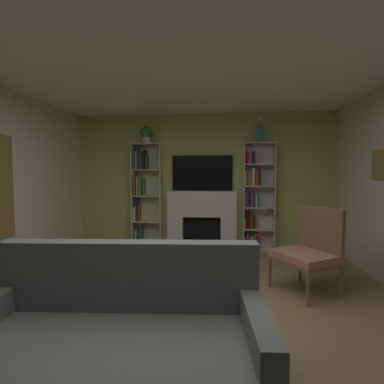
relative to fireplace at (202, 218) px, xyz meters
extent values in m
plane|color=olive|center=(0.00, -3.03, -0.59)|extent=(7.55, 7.55, 0.00)
cube|color=#ADBD62|center=(0.00, 0.14, 0.73)|extent=(5.16, 0.06, 2.63)
cube|color=olive|center=(2.51, -1.52, 1.00)|extent=(0.03, 0.38, 0.39)
cube|color=#939455|center=(2.50, -1.52, 1.00)|extent=(0.01, 0.32, 0.33)
cube|color=white|center=(0.00, -3.03, 2.07)|extent=(5.16, 6.41, 0.06)
cube|color=white|center=(-0.52, 0.00, -0.28)|extent=(0.30, 0.22, 0.62)
cube|color=white|center=(0.52, 0.00, -0.28)|extent=(0.30, 0.22, 0.62)
cube|color=white|center=(0.00, 0.00, 0.28)|extent=(1.34, 0.22, 0.50)
cube|color=black|center=(0.00, 0.07, -0.28)|extent=(0.74, 0.08, 0.62)
cube|color=#5C5056|center=(0.00, -0.25, -0.58)|extent=(1.44, 0.30, 0.03)
cube|color=black|center=(0.00, 0.08, 0.88)|extent=(1.18, 0.06, 0.69)
cube|color=beige|center=(-1.37, -0.03, 0.43)|extent=(0.02, 0.28, 2.04)
cube|color=beige|center=(-0.80, -0.03, 0.43)|extent=(0.02, 0.28, 2.04)
cube|color=beige|center=(-1.08, 0.10, 0.43)|extent=(0.59, 0.02, 2.04)
cube|color=beige|center=(-1.08, -0.03, -0.58)|extent=(0.55, 0.28, 0.02)
cube|color=olive|center=(-1.34, 0.01, -0.44)|extent=(0.02, 0.16, 0.26)
cube|color=beige|center=(-1.30, -0.02, -0.41)|extent=(0.02, 0.23, 0.33)
cube|color=#254F95|center=(-1.25, 0.01, -0.40)|extent=(0.03, 0.16, 0.35)
cube|color=#297151|center=(-1.20, -0.02, -0.35)|extent=(0.03, 0.22, 0.45)
cube|color=beige|center=(-1.08, -0.03, -0.08)|extent=(0.55, 0.28, 0.02)
cube|color=beige|center=(-1.33, -0.01, 0.07)|extent=(0.04, 0.21, 0.28)
cube|color=navy|center=(-1.29, -0.02, 0.14)|extent=(0.02, 0.22, 0.43)
cube|color=#B9311C|center=(-1.25, 0.00, 0.09)|extent=(0.02, 0.19, 0.33)
cube|color=beige|center=(-1.08, -0.03, 0.43)|extent=(0.55, 0.28, 0.02)
cube|color=brown|center=(-1.33, -0.02, 0.63)|extent=(0.04, 0.22, 0.39)
cube|color=beige|center=(-1.27, 0.00, 0.62)|extent=(0.03, 0.20, 0.37)
cube|color=olive|center=(-1.22, -0.01, 0.62)|extent=(0.04, 0.20, 0.36)
cube|color=#3A813F|center=(-1.16, 0.01, 0.61)|extent=(0.04, 0.16, 0.35)
cube|color=beige|center=(-1.08, -0.03, 0.94)|extent=(0.55, 0.28, 0.02)
cube|color=#2B6855|center=(-1.33, -0.01, 1.16)|extent=(0.04, 0.20, 0.43)
cube|color=beige|center=(-1.29, 0.00, 1.13)|extent=(0.02, 0.19, 0.35)
cube|color=#632E68|center=(-1.25, -0.01, 1.16)|extent=(0.03, 0.21, 0.41)
cube|color=#1F7F4E|center=(-1.22, 0.01, 1.13)|extent=(0.03, 0.17, 0.36)
cube|color=#55337C|center=(-1.17, -0.01, 1.12)|extent=(0.03, 0.20, 0.35)
cube|color=black|center=(-1.12, -0.02, 1.13)|extent=(0.02, 0.23, 0.37)
cube|color=#326351|center=(-1.08, -0.01, 1.09)|extent=(0.03, 0.20, 0.28)
cube|color=beige|center=(-1.08, -0.03, 1.44)|extent=(0.55, 0.28, 0.02)
cube|color=silver|center=(0.80, -0.04, 0.43)|extent=(0.02, 0.29, 2.04)
cube|color=silver|center=(1.37, -0.04, 0.43)|extent=(0.02, 0.29, 2.04)
cube|color=silver|center=(1.08, 0.10, 0.43)|extent=(0.59, 0.02, 2.04)
cube|color=silver|center=(1.08, -0.04, -0.58)|extent=(0.55, 0.29, 0.02)
cube|color=#66337B|center=(0.84, -0.03, -0.45)|extent=(0.04, 0.24, 0.25)
cube|color=#9A5E3F|center=(0.88, -0.02, -0.42)|extent=(0.02, 0.22, 0.30)
cube|color=#2B6D52|center=(0.93, 0.01, -0.45)|extent=(0.03, 0.17, 0.26)
cube|color=beige|center=(0.96, 0.00, -0.45)|extent=(0.04, 0.18, 0.25)
cube|color=brown|center=(1.01, -0.03, -0.42)|extent=(0.03, 0.24, 0.31)
cube|color=#B51F37|center=(1.06, -0.02, -0.42)|extent=(0.03, 0.22, 0.31)
cube|color=silver|center=(1.08, -0.04, -0.18)|extent=(0.55, 0.29, 0.02)
cube|color=#946032|center=(0.83, -0.03, -0.07)|extent=(0.03, 0.25, 0.21)
cube|color=black|center=(0.89, 0.01, -0.02)|extent=(0.04, 0.17, 0.31)
cube|color=#AD2319|center=(0.94, -0.02, -0.04)|extent=(0.03, 0.22, 0.28)
cube|color=olive|center=(0.97, 0.01, -0.04)|extent=(0.02, 0.17, 0.26)
cube|color=black|center=(1.01, -0.01, -0.07)|extent=(0.03, 0.21, 0.21)
cube|color=silver|center=(1.08, -0.04, 0.23)|extent=(0.55, 0.29, 0.02)
cube|color=#A5872E|center=(0.83, 0.01, 0.36)|extent=(0.03, 0.17, 0.26)
cube|color=#335183|center=(0.87, 0.01, 0.38)|extent=(0.03, 0.17, 0.30)
cube|color=black|center=(0.91, 0.01, 0.37)|extent=(0.03, 0.16, 0.27)
cube|color=#613779|center=(0.95, -0.01, 0.35)|extent=(0.04, 0.21, 0.23)
cube|color=#573A7A|center=(1.00, 0.00, 0.39)|extent=(0.02, 0.18, 0.30)
cube|color=beige|center=(1.03, -0.03, 0.35)|extent=(0.02, 0.24, 0.23)
cube|color=#1F7C4A|center=(1.07, -0.02, 0.36)|extent=(0.03, 0.22, 0.25)
cube|color=silver|center=(1.08, -0.04, 0.63)|extent=(0.55, 0.29, 0.02)
cube|color=beige|center=(0.83, -0.01, 0.77)|extent=(0.03, 0.21, 0.26)
cube|color=#945824|center=(0.89, 0.00, 0.75)|extent=(0.04, 0.20, 0.22)
cube|color=olive|center=(0.93, 0.00, 0.75)|extent=(0.03, 0.19, 0.22)
cube|color=beige|center=(0.97, -0.02, 0.81)|extent=(0.04, 0.22, 0.33)
cube|color=#BF3A26|center=(1.03, -0.01, 0.78)|extent=(0.03, 0.21, 0.27)
cube|color=olive|center=(1.06, 0.01, 0.77)|extent=(0.03, 0.17, 0.26)
cube|color=#4F3C67|center=(1.11, -0.01, 0.82)|extent=(0.03, 0.21, 0.35)
cube|color=silver|center=(1.08, -0.04, 1.04)|extent=(0.55, 0.29, 0.02)
cube|color=#96513B|center=(0.83, 0.01, 1.19)|extent=(0.03, 0.16, 0.27)
cube|color=red|center=(0.87, -0.02, 1.17)|extent=(0.02, 0.24, 0.23)
cube|color=#964A41|center=(0.90, -0.03, 1.16)|extent=(0.04, 0.24, 0.23)
cube|color=#BE2D36|center=(0.94, 0.00, 1.18)|extent=(0.03, 0.19, 0.25)
cube|color=#313D8E|center=(0.99, -0.02, 1.17)|extent=(0.03, 0.22, 0.24)
cube|color=silver|center=(1.08, -0.04, 1.44)|extent=(0.55, 0.29, 0.02)
cylinder|color=beige|center=(-1.08, -0.04, 1.51)|extent=(0.16, 0.16, 0.12)
sphere|color=#38743B|center=(-1.08, -0.04, 1.66)|extent=(0.23, 0.23, 0.23)
cylinder|color=teal|center=(1.08, -0.04, 1.59)|extent=(0.12, 0.12, 0.28)
cylinder|color=#4C7F3F|center=(1.09, -0.04, 1.81)|extent=(0.01, 0.01, 0.16)
sphere|color=silver|center=(1.09, -0.04, 1.89)|extent=(0.05, 0.05, 0.05)
cylinder|color=#4C7F3F|center=(1.09, -0.05, 1.80)|extent=(0.01, 0.01, 0.14)
sphere|color=silver|center=(1.09, -0.05, 1.87)|extent=(0.04, 0.04, 0.04)
cylinder|color=#4C7F3F|center=(1.10, -0.05, 1.82)|extent=(0.01, 0.01, 0.17)
sphere|color=silver|center=(1.10, -0.05, 1.91)|extent=(0.05, 0.05, 0.05)
cube|color=slate|center=(-0.26, -4.00, -0.38)|extent=(2.04, 1.07, 0.43)
cube|color=slate|center=(-0.29, -3.62, 0.10)|extent=(1.98, 0.31, 0.52)
cube|color=slate|center=(0.65, -3.93, -0.28)|extent=(0.21, 0.93, 0.62)
cylinder|color=brown|center=(1.81, -2.18, -0.38)|extent=(0.04, 0.04, 0.42)
cylinder|color=brown|center=(1.47, -1.64, -0.38)|extent=(0.04, 0.04, 0.42)
cylinder|color=brown|center=(1.36, -2.46, -0.38)|extent=(0.04, 0.04, 0.42)
cylinder|color=brown|center=(1.02, -1.93, -0.38)|extent=(0.04, 0.04, 0.42)
cube|color=#A86D57|center=(1.42, -2.05, -0.13)|extent=(0.85, 0.88, 0.08)
cube|color=brown|center=(1.42, -2.05, -0.19)|extent=(0.85, 0.88, 0.04)
cube|color=brown|center=(1.64, -1.91, 0.14)|extent=(0.41, 0.60, 0.63)
cube|color=brown|center=(-0.26, -3.20, -0.16)|extent=(0.79, 0.51, 0.04)
cylinder|color=brown|center=(-0.63, -3.43, -0.38)|extent=(0.05, 0.05, 0.42)
cylinder|color=brown|center=(0.11, -3.43, -0.38)|extent=(0.05, 0.05, 0.42)
cylinder|color=brown|center=(-0.63, -2.97, -0.38)|extent=(0.05, 0.05, 0.42)
cylinder|color=brown|center=(0.11, -2.97, -0.38)|extent=(0.05, 0.05, 0.42)
camera|label=1|loc=(0.44, -5.80, 0.89)|focal=28.01mm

